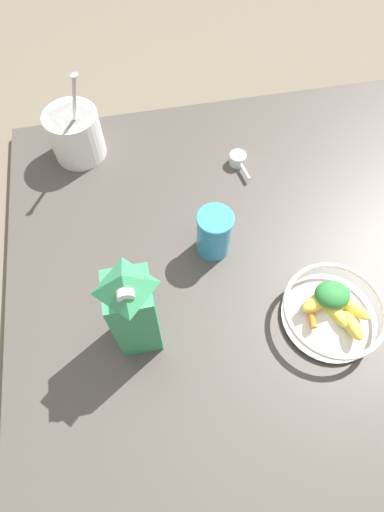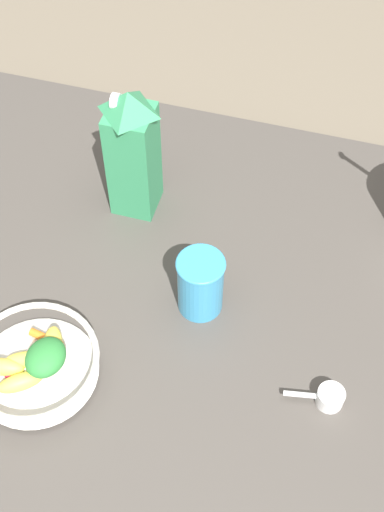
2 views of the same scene
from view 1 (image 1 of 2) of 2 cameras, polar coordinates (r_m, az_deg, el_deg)
ground_plane at (r=0.88m, az=9.07°, el=-2.55°), size 6.00×6.00×0.00m
countertop at (r=0.86m, az=9.21°, el=-2.09°), size 1.04×1.04×0.03m
fruit_bowl at (r=0.81m, az=19.44°, el=-7.37°), size 0.19×0.19×0.08m
milk_carton at (r=0.67m, az=-8.40°, el=-7.60°), size 0.07×0.07×0.25m
yogurt_tub at (r=1.03m, az=-16.37°, el=16.57°), size 0.13×0.13×0.26m
drinking_cup at (r=0.81m, az=3.17°, el=3.37°), size 0.08×0.08×0.11m
measuring_scoop at (r=1.00m, az=6.59°, el=13.51°), size 0.04×0.09×0.03m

